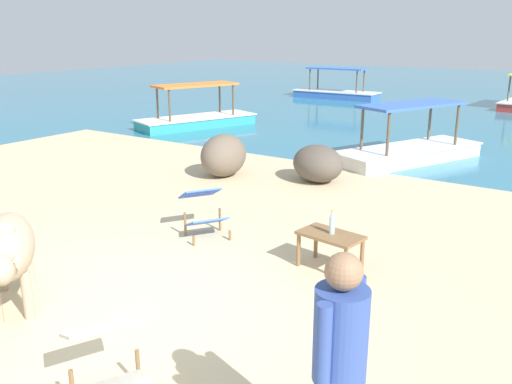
{
  "coord_description": "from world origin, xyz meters",
  "views": [
    {
      "loc": [
        3.93,
        -3.38,
        2.84
      ],
      "look_at": [
        -0.33,
        3.0,
        0.55
      ],
      "focal_mm": 38.16,
      "sensor_mm": 36.0,
      "label": 1
    }
  ],
  "objects_px": {
    "low_bench_table": "(330,240)",
    "boat_blue": "(336,92)",
    "boat_teal": "(196,118)",
    "deck_chair_near": "(106,358)",
    "boat_white": "(409,149)",
    "cow": "(8,247)",
    "deck_chair_far": "(203,209)",
    "person_standing": "(339,359)",
    "bottle": "(332,224)"
  },
  "relations": [
    {
      "from": "deck_chair_near",
      "to": "boat_teal",
      "type": "xyz_separation_m",
      "value": [
        -7.62,
        10.24,
        -0.13
      ]
    },
    {
      "from": "bottle",
      "to": "deck_chair_far",
      "type": "distance_m",
      "value": 2.03
    },
    {
      "from": "boat_teal",
      "to": "boat_blue",
      "type": "bearing_deg",
      "value": -161.94
    },
    {
      "from": "bottle",
      "to": "deck_chair_near",
      "type": "distance_m",
      "value": 3.23
    },
    {
      "from": "boat_white",
      "to": "boat_teal",
      "type": "bearing_deg",
      "value": 107.07
    },
    {
      "from": "boat_teal",
      "to": "deck_chair_near",
      "type": "bearing_deg",
      "value": 57.01
    },
    {
      "from": "boat_blue",
      "to": "boat_teal",
      "type": "height_order",
      "value": "same"
    },
    {
      "from": "cow",
      "to": "person_standing",
      "type": "xyz_separation_m",
      "value": [
        3.86,
        -0.31,
        0.29
      ]
    },
    {
      "from": "cow",
      "to": "deck_chair_near",
      "type": "relative_size",
      "value": 1.8
    },
    {
      "from": "bottle",
      "to": "boat_blue",
      "type": "relative_size",
      "value": 0.08
    },
    {
      "from": "deck_chair_near",
      "to": "boat_white",
      "type": "height_order",
      "value": "boat_white"
    },
    {
      "from": "boat_white",
      "to": "boat_blue",
      "type": "distance_m",
      "value": 11.67
    },
    {
      "from": "cow",
      "to": "boat_teal",
      "type": "relative_size",
      "value": 0.43
    },
    {
      "from": "person_standing",
      "to": "boat_white",
      "type": "height_order",
      "value": "person_standing"
    },
    {
      "from": "low_bench_table",
      "to": "bottle",
      "type": "distance_m",
      "value": 0.2
    },
    {
      "from": "deck_chair_near",
      "to": "deck_chair_far",
      "type": "relative_size",
      "value": 0.99
    },
    {
      "from": "cow",
      "to": "boat_white",
      "type": "bearing_deg",
      "value": 117.31
    },
    {
      "from": "low_bench_table",
      "to": "boat_blue",
      "type": "distance_m",
      "value": 17.67
    },
    {
      "from": "cow",
      "to": "boat_white",
      "type": "xyz_separation_m",
      "value": [
        1.22,
        8.92,
        -0.41
      ]
    },
    {
      "from": "deck_chair_far",
      "to": "person_standing",
      "type": "distance_m",
      "value": 4.7
    },
    {
      "from": "deck_chair_far",
      "to": "boat_white",
      "type": "height_order",
      "value": "boat_white"
    },
    {
      "from": "deck_chair_near",
      "to": "deck_chair_far",
      "type": "height_order",
      "value": "same"
    },
    {
      "from": "low_bench_table",
      "to": "boat_blue",
      "type": "bearing_deg",
      "value": 123.8
    },
    {
      "from": "deck_chair_near",
      "to": "boat_teal",
      "type": "relative_size",
      "value": 0.24
    },
    {
      "from": "person_standing",
      "to": "boat_white",
      "type": "bearing_deg",
      "value": -72.28
    },
    {
      "from": "cow",
      "to": "person_standing",
      "type": "bearing_deg",
      "value": 30.46
    },
    {
      "from": "low_bench_table",
      "to": "cow",
      "type": "bearing_deg",
      "value": -123.05
    },
    {
      "from": "boat_blue",
      "to": "person_standing",
      "type": "bearing_deg",
      "value": 114.72
    },
    {
      "from": "boat_white",
      "to": "deck_chair_far",
      "type": "bearing_deg",
      "value": -164.3
    },
    {
      "from": "deck_chair_near",
      "to": "person_standing",
      "type": "distance_m",
      "value": 1.94
    },
    {
      "from": "bottle",
      "to": "deck_chair_far",
      "type": "xyz_separation_m",
      "value": [
        -2.02,
        0.06,
        -0.19
      ]
    },
    {
      "from": "deck_chair_far",
      "to": "deck_chair_near",
      "type": "bearing_deg",
      "value": -29.29
    },
    {
      "from": "cow",
      "to": "deck_chair_near",
      "type": "distance_m",
      "value": 2.1
    },
    {
      "from": "cow",
      "to": "boat_white",
      "type": "relative_size",
      "value": 0.43
    },
    {
      "from": "cow",
      "to": "person_standing",
      "type": "relative_size",
      "value": 1.02
    },
    {
      "from": "deck_chair_far",
      "to": "boat_white",
      "type": "bearing_deg",
      "value": 115.26
    },
    {
      "from": "bottle",
      "to": "boat_teal",
      "type": "xyz_separation_m",
      "value": [
        -7.96,
        7.03,
        -0.33
      ]
    },
    {
      "from": "low_bench_table",
      "to": "boat_teal",
      "type": "relative_size",
      "value": 0.21
    },
    {
      "from": "deck_chair_near",
      "to": "boat_blue",
      "type": "xyz_separation_m",
      "value": [
        -7.26,
        19.14,
        -0.13
      ]
    },
    {
      "from": "low_bench_table",
      "to": "deck_chair_far",
      "type": "relative_size",
      "value": 0.88
    },
    {
      "from": "boat_blue",
      "to": "boat_teal",
      "type": "xyz_separation_m",
      "value": [
        -0.36,
        -8.9,
        0.0
      ]
    },
    {
      "from": "boat_white",
      "to": "boat_blue",
      "type": "bearing_deg",
      "value": 57.47
    },
    {
      "from": "low_bench_table",
      "to": "person_standing",
      "type": "relative_size",
      "value": 0.5
    },
    {
      "from": "cow",
      "to": "boat_teal",
      "type": "xyz_separation_m",
      "value": [
        -5.6,
        9.73,
        -0.41
      ]
    },
    {
      "from": "cow",
      "to": "low_bench_table",
      "type": "height_order",
      "value": "cow"
    },
    {
      "from": "low_bench_table",
      "to": "bottle",
      "type": "bearing_deg",
      "value": 83.55
    },
    {
      "from": "low_bench_table",
      "to": "bottle",
      "type": "relative_size",
      "value": 2.76
    },
    {
      "from": "boat_white",
      "to": "boat_blue",
      "type": "relative_size",
      "value": 1.04
    },
    {
      "from": "bottle",
      "to": "deck_chair_far",
      "type": "relative_size",
      "value": 0.32
    },
    {
      "from": "bottle",
      "to": "person_standing",
      "type": "relative_size",
      "value": 0.18
    }
  ]
}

